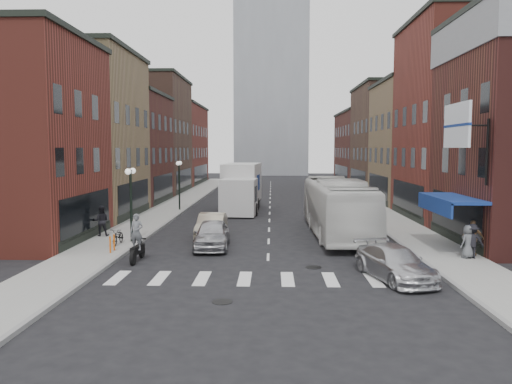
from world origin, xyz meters
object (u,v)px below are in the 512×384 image
bike_rack (112,244)px  box_truck (241,188)px  sedan_left_far (212,226)px  ped_right_c (468,242)px  curb_car (395,263)px  parked_bicycle (118,236)px  ped_left_solo (101,221)px  ped_right_b (473,238)px  billboard_sign (459,127)px  ped_right_a (472,241)px  streetlamp_far (179,176)px  motorcycle_rider (137,239)px  sedan_left_near (212,234)px  transit_bus (337,207)px  streetlamp_near (131,190)px

bike_rack → box_truck: 17.68m
sedan_left_far → ped_right_c: size_ratio=2.79×
curb_car → parked_bicycle: size_ratio=2.74×
sedan_left_far → ped_left_solo: bearing=-176.3°
ped_right_b → ped_right_c: 0.72m
billboard_sign → ped_right_a: size_ratio=2.33×
streetlamp_far → motorcycle_rider: bearing=-85.5°
billboard_sign → box_truck: (-10.93, 17.63, -4.21)m
ped_right_b → sedan_left_far: bearing=11.6°
motorcycle_rider → curb_car: motorcycle_rider is taller
streetlamp_far → parked_bicycle: streetlamp_far is taller
box_truck → sedan_left_near: size_ratio=2.11×
billboard_sign → parked_bicycle: (-16.44, 2.57, -5.55)m
parked_bicycle → box_truck: bearing=69.1°
sedan_left_near → sedan_left_far: sedan_left_near is taller
transit_bus → billboard_sign: bearing=-56.9°
billboard_sign → ped_left_solo: size_ratio=2.10×
streetlamp_far → ped_left_solo: size_ratio=2.34×
billboard_sign → motorcycle_rider: billboard_sign is taller
ped_right_c → streetlamp_near: bearing=-43.0°
motorcycle_rider → parked_bicycle: 3.77m
sedan_left_far → sedan_left_near: bearing=-82.8°
bike_rack → transit_bus: size_ratio=0.07×
billboard_sign → sedan_left_near: billboard_sign is taller
streetlamp_near → ped_left_solo: bearing=144.1°
bike_rack → motorcycle_rider: (1.62, -1.46, 0.49)m
ped_right_b → curb_car: bearing=72.9°
bike_rack → curb_car: (12.64, -4.15, 0.10)m
box_truck → ped_left_solo: bearing=-115.8°
sedan_left_far → parked_bicycle: bearing=-147.3°
ped_right_c → sedan_left_near: bearing=-42.9°
ped_left_solo → ped_right_c: ped_left_solo is taller
streetlamp_far → curb_car: 24.38m
sedan_left_far → box_truck: bearing=85.4°
sedan_left_near → ped_right_c: bearing=-14.6°
billboard_sign → bike_rack: size_ratio=4.62×
billboard_sign → streetlamp_near: billboard_sign is taller
sedan_left_near → ped_right_c: ped_right_c is taller
transit_bus → parked_bicycle: size_ratio=7.40×
transit_bus → parked_bicycle: bearing=-162.7°
bike_rack → ped_right_c: size_ratio=0.52×
ped_right_a → ped_right_c: size_ratio=1.04×
sedan_left_near → ped_right_c: 12.35m
sedan_left_far → curb_car: size_ratio=0.95×
billboard_sign → ped_right_b: 5.27m
billboard_sign → streetlamp_far: size_ratio=0.90×
transit_bus → sedan_left_near: (-6.98, -4.10, -0.95)m
streetlamp_near → transit_bus: (11.45, 3.10, -1.22)m
billboard_sign → ped_right_a: bearing=-6.1°
box_truck → parked_bicycle: box_truck is taller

